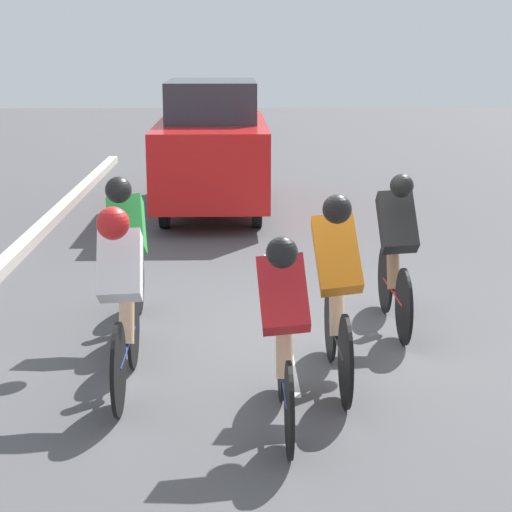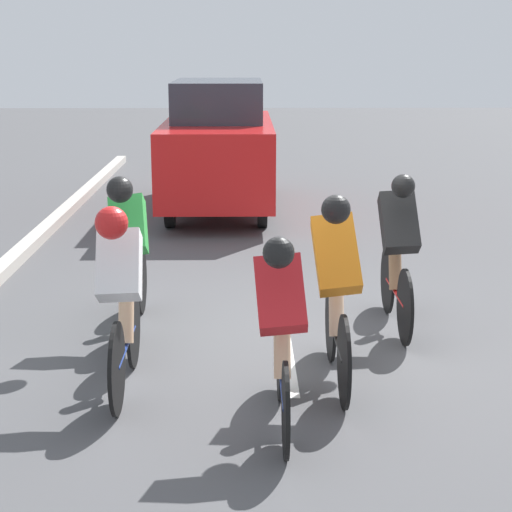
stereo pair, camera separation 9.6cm
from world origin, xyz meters
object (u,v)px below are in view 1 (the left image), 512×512
Objects in this scene: cyclist_red at (284,327)px; cyclist_orange at (337,286)px; cyclist_green at (129,249)px; cyclist_white at (122,294)px; support_car at (212,146)px; cyclist_black at (396,249)px.

cyclist_orange reaches higher than cyclist_red.
cyclist_green is 1.48m from cyclist_white.
cyclist_red is at bearing 94.60° from support_car.
cyclist_white is 7.60m from support_car.
cyclist_red is at bearing 60.17° from cyclist_orange.
cyclist_green is at bearing 84.00° from support_car.
cyclist_red is 8.29m from support_car.
cyclist_black is (-1.18, -2.15, 0.03)m from cyclist_red.
cyclist_orange is at bearing 98.59° from support_car.
cyclist_black is (-0.71, -1.35, -0.03)m from cyclist_orange.
support_car is (-0.64, -6.10, 0.24)m from cyclist_green.
cyclist_red is 0.97× the size of cyclist_black.
support_car reaches higher than cyclist_white.
cyclist_white is 0.97× the size of cyclist_orange.
cyclist_white reaches higher than cyclist_red.
cyclist_orange is at bearing -119.83° from cyclist_red.
cyclist_white is 1.65m from cyclist_orange.
cyclist_black is at bearing 179.86° from cyclist_green.
support_car is (1.13, -7.45, 0.23)m from cyclist_orange.
cyclist_white is at bearing 94.71° from cyclist_green.
cyclist_red is 0.94× the size of cyclist_orange.
cyclist_white is 0.38× the size of support_car.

